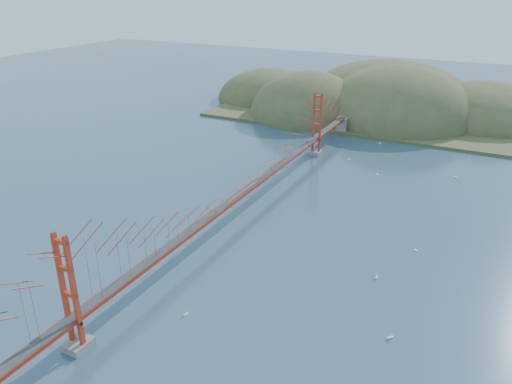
% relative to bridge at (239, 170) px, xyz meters
% --- Properties ---
extents(ground, '(320.00, 320.00, 0.00)m').
position_rel_bridge_xyz_m(ground, '(0.00, -0.18, -7.01)').
color(ground, '#314762').
rests_on(ground, ground).
extents(bridge, '(2.20, 94.40, 12.00)m').
position_rel_bridge_xyz_m(bridge, '(0.00, 0.00, 0.00)').
color(bridge, gray).
rests_on(bridge, ground).
extents(far_headlands, '(84.00, 58.00, 25.00)m').
position_rel_bridge_xyz_m(far_headlands, '(2.21, 68.33, -7.01)').
color(far_headlands, brown).
rests_on(far_headlands, ground).
extents(sailboat_1, '(0.64, 0.64, 0.68)m').
position_rel_bridge_xyz_m(sailboat_1, '(23.92, 1.58, -6.86)').
color(sailboat_1, white).
rests_on(sailboat_1, ground).
extents(sailboat_16, '(0.66, 0.66, 0.70)m').
position_rel_bridge_xyz_m(sailboat_16, '(13.19, 24.52, -6.86)').
color(sailboat_16, white).
rests_on(sailboat_16, ground).
extents(sailboat_3, '(0.62, 0.60, 0.70)m').
position_rel_bridge_xyz_m(sailboat_3, '(6.62, 29.79, -6.86)').
color(sailboat_3, white).
rests_on(sailboat_3, ground).
extents(sailboat_12, '(0.56, 0.48, 0.64)m').
position_rel_bridge_xyz_m(sailboat_12, '(9.22, 41.82, -6.86)').
color(sailboat_12, white).
rests_on(sailboat_12, ground).
extents(sailboat_10, '(0.57, 0.61, 0.69)m').
position_rel_bridge_xyz_m(sailboat_10, '(6.00, -21.82, -6.86)').
color(sailboat_10, white).
rests_on(sailboat_10, ground).
extents(sailboat_14, '(0.70, 0.70, 0.74)m').
position_rel_bridge_xyz_m(sailboat_14, '(24.92, -15.97, -6.85)').
color(sailboat_14, white).
rests_on(sailboat_14, ground).
extents(sailboat_7, '(0.56, 0.48, 0.64)m').
position_rel_bridge_xyz_m(sailboat_7, '(25.17, 29.36, -6.86)').
color(sailboat_7, white).
rests_on(sailboat_7, ground).
extents(sailboat_15, '(0.38, 0.48, 0.56)m').
position_rel_bridge_xyz_m(sailboat_15, '(26.23, 39.01, -6.87)').
color(sailboat_15, white).
rests_on(sailboat_15, ground).
extents(sailboat_0, '(0.52, 0.59, 0.67)m').
position_rel_bridge_xyz_m(sailboat_0, '(21.19, -6.54, -6.86)').
color(sailboat_0, white).
rests_on(sailboat_0, ground).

